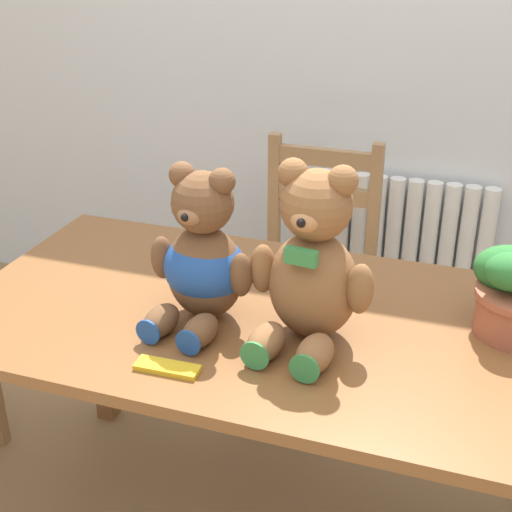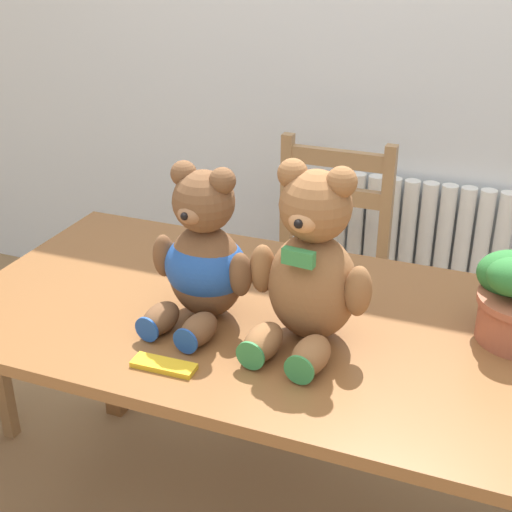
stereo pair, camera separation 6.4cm
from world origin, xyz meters
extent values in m
cube|color=silver|center=(0.00, 1.67, 1.30)|extent=(8.00, 0.04, 2.60)
cylinder|color=white|center=(-0.17, 1.60, 0.35)|extent=(0.06, 0.06, 0.69)
cylinder|color=white|center=(-0.10, 1.60, 0.35)|extent=(0.06, 0.06, 0.69)
cylinder|color=white|center=(-0.03, 1.60, 0.35)|extent=(0.06, 0.06, 0.69)
cylinder|color=white|center=(0.04, 1.60, 0.35)|extent=(0.06, 0.06, 0.69)
cylinder|color=white|center=(0.11, 1.60, 0.35)|extent=(0.06, 0.06, 0.69)
cylinder|color=white|center=(0.18, 1.60, 0.35)|extent=(0.06, 0.06, 0.69)
cylinder|color=white|center=(0.25, 1.60, 0.35)|extent=(0.06, 0.06, 0.69)
cylinder|color=white|center=(0.32, 1.60, 0.35)|extent=(0.06, 0.06, 0.69)
cylinder|color=white|center=(0.39, 1.60, 0.35)|extent=(0.06, 0.06, 0.69)
cylinder|color=white|center=(0.46, 1.60, 0.35)|extent=(0.06, 0.06, 0.69)
cube|color=white|center=(0.15, 1.60, 0.02)|extent=(0.69, 0.10, 0.04)
cube|color=brown|center=(0.00, 0.40, 0.73)|extent=(1.54, 0.80, 0.03)
cube|color=brown|center=(-0.72, 0.75, 0.36)|extent=(0.06, 0.06, 0.71)
cube|color=#997047|center=(-0.11, 1.13, 0.44)|extent=(0.41, 0.45, 0.03)
cube|color=#997047|center=(0.07, 0.92, 0.21)|extent=(0.04, 0.04, 0.42)
cube|color=#997047|center=(-0.30, 0.92, 0.21)|extent=(0.04, 0.04, 0.42)
cube|color=#997047|center=(0.07, 1.33, 0.45)|extent=(0.04, 0.04, 0.90)
cube|color=#997047|center=(-0.30, 1.33, 0.45)|extent=(0.04, 0.04, 0.90)
cube|color=#997047|center=(-0.11, 1.33, 0.84)|extent=(0.33, 0.03, 0.06)
cube|color=#997047|center=(-0.11, 1.33, 0.70)|extent=(0.33, 0.03, 0.06)
ellipsoid|color=brown|center=(-0.16, 0.35, 0.85)|extent=(0.20, 0.18, 0.23)
sphere|color=brown|center=(-0.16, 0.35, 1.03)|extent=(0.14, 0.14, 0.14)
sphere|color=brown|center=(-0.11, 0.35, 1.08)|extent=(0.06, 0.06, 0.06)
sphere|color=brown|center=(-0.21, 0.36, 1.08)|extent=(0.06, 0.06, 0.06)
ellipsoid|color=#8C5F3F|center=(-0.16, 0.30, 1.02)|extent=(0.07, 0.06, 0.04)
sphere|color=black|center=(-0.17, 0.28, 1.02)|extent=(0.02, 0.02, 0.02)
ellipsoid|color=brown|center=(-0.06, 0.32, 0.88)|extent=(0.06, 0.06, 0.11)
ellipsoid|color=brown|center=(-0.26, 0.35, 0.88)|extent=(0.06, 0.06, 0.11)
ellipsoid|color=brown|center=(-0.12, 0.23, 0.78)|extent=(0.08, 0.12, 0.07)
cylinder|color=#1E4793|center=(-0.13, 0.18, 0.78)|extent=(0.06, 0.01, 0.06)
ellipsoid|color=brown|center=(-0.22, 0.24, 0.78)|extent=(0.08, 0.12, 0.07)
cylinder|color=#1E4793|center=(-0.23, 0.19, 0.78)|extent=(0.06, 0.01, 0.06)
ellipsoid|color=#1E4793|center=(-0.16, 0.35, 0.87)|extent=(0.22, 0.19, 0.16)
ellipsoid|color=brown|center=(0.10, 0.35, 0.87)|extent=(0.22, 0.19, 0.25)
sphere|color=brown|center=(0.10, 0.35, 1.05)|extent=(0.15, 0.15, 0.15)
sphere|color=brown|center=(0.16, 0.35, 1.12)|extent=(0.07, 0.07, 0.07)
sphere|color=brown|center=(0.05, 0.36, 1.12)|extent=(0.07, 0.07, 0.07)
ellipsoid|color=#B2794C|center=(0.10, 0.30, 1.04)|extent=(0.07, 0.06, 0.05)
sphere|color=black|center=(0.09, 0.27, 1.05)|extent=(0.02, 0.02, 0.02)
ellipsoid|color=brown|center=(0.21, 0.32, 0.89)|extent=(0.06, 0.06, 0.12)
ellipsoid|color=brown|center=(-0.01, 0.34, 0.89)|extent=(0.06, 0.06, 0.12)
ellipsoid|color=brown|center=(0.14, 0.22, 0.78)|extent=(0.09, 0.13, 0.07)
cylinder|color=#337F42|center=(0.14, 0.16, 0.78)|extent=(0.07, 0.01, 0.07)
ellipsoid|color=brown|center=(0.03, 0.23, 0.78)|extent=(0.09, 0.13, 0.07)
cylinder|color=#337F42|center=(0.03, 0.17, 0.78)|extent=(0.07, 0.01, 0.07)
cube|color=#337F42|center=(0.09, 0.27, 0.97)|extent=(0.07, 0.03, 0.03)
cube|color=gold|center=(-0.15, 0.12, 0.75)|extent=(0.14, 0.05, 0.01)
camera|label=1|loc=(0.43, -0.99, 1.61)|focal=50.00mm
camera|label=2|loc=(0.49, -0.97, 1.61)|focal=50.00mm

